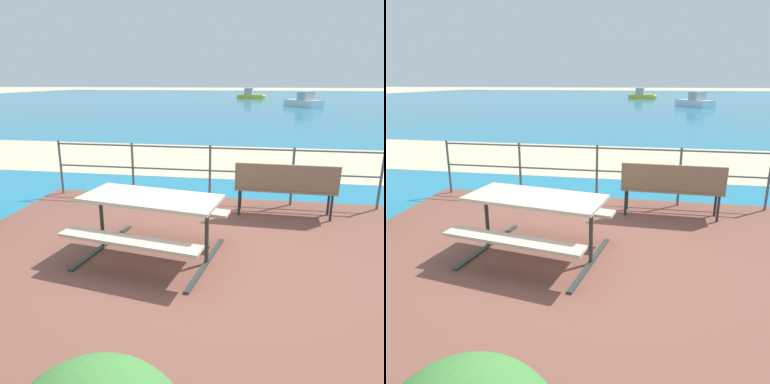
{
  "view_description": "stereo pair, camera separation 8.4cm",
  "coord_description": "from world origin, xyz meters",
  "views": [
    {
      "loc": [
        0.77,
        -4.19,
        2.22
      ],
      "look_at": [
        -0.14,
        1.2,
        0.57
      ],
      "focal_mm": 34.6,
      "sensor_mm": 36.0,
      "label": 1
    },
    {
      "loc": [
        0.86,
        -4.18,
        2.22
      ],
      "look_at": [
        -0.14,
        1.2,
        0.57
      ],
      "focal_mm": 34.6,
      "sensor_mm": 36.0,
      "label": 2
    }
  ],
  "objects": [
    {
      "name": "boat_near",
      "position": [
        0.04,
        44.74,
        0.44
      ],
      "size": [
        3.79,
        1.62,
        1.31
      ],
      "rotation": [
        0.0,
        0.0,
        6.18
      ],
      "color": "yellow",
      "rests_on": "sea_water"
    },
    {
      "name": "ground_plane",
      "position": [
        0.0,
        0.0,
        0.0
      ],
      "size": [
        240.0,
        240.0,
        0.0
      ],
      "primitive_type": "plane",
      "color": "beige"
    },
    {
      "name": "picnic_table",
      "position": [
        -0.45,
        0.01,
        0.66
      ],
      "size": [
        1.92,
        1.73,
        0.79
      ],
      "rotation": [
        0.0,
        0.0,
        -0.17
      ],
      "color": "#BCAD93",
      "rests_on": "patio_paving"
    },
    {
      "name": "boat_far",
      "position": [
        4.85,
        30.3,
        0.44
      ],
      "size": [
        3.21,
        3.83,
        1.29
      ],
      "rotation": [
        0.0,
        0.0,
        2.2
      ],
      "color": "silver",
      "rests_on": "sea_water"
    },
    {
      "name": "railing_fence",
      "position": [
        0.0,
        2.38,
        0.73
      ],
      "size": [
        5.94,
        0.04,
        1.05
      ],
      "color": "#4C5156",
      "rests_on": "patio_paving"
    },
    {
      "name": "park_bench",
      "position": [
        1.31,
        1.74,
        0.61
      ],
      "size": [
        1.63,
        0.46,
        0.9
      ],
      "rotation": [
        0.0,
        0.0,
        3.11
      ],
      "color": "#7A6047",
      "rests_on": "patio_paving"
    },
    {
      "name": "patio_paving",
      "position": [
        0.0,
        0.0,
        0.03
      ],
      "size": [
        6.4,
        5.2,
        0.06
      ],
      "primitive_type": "cube",
      "color": "brown",
      "rests_on": "ground"
    },
    {
      "name": "beach_strip",
      "position": [
        0.0,
        6.44,
        0.01
      ],
      "size": [
        54.01,
        4.61,
        0.01
      ],
      "primitive_type": "cube",
      "rotation": [
        0.0,
        0.0,
        0.0
      ],
      "color": "beige",
      "rests_on": "ground"
    },
    {
      "name": "sea_water",
      "position": [
        0.0,
        40.0,
        0.01
      ],
      "size": [
        90.0,
        90.0,
        0.01
      ],
      "primitive_type": "cube",
      "color": "teal",
      "rests_on": "ground"
    }
  ]
}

